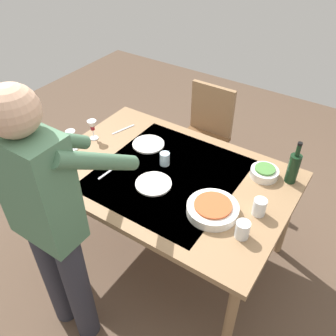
% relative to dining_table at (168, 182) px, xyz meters
% --- Properties ---
extents(ground_plane, '(6.00, 6.00, 0.00)m').
position_rel_dining_table_xyz_m(ground_plane, '(0.00, 0.00, -0.70)').
color(ground_plane, brown).
extents(dining_table, '(1.57, 1.07, 0.77)m').
position_rel_dining_table_xyz_m(dining_table, '(0.00, 0.00, 0.00)').
color(dining_table, '#93704C').
rests_on(dining_table, ground_plane).
extents(chair_near, '(0.40, 0.40, 0.91)m').
position_rel_dining_table_xyz_m(chair_near, '(0.21, -0.92, -0.17)').
color(chair_near, brown).
rests_on(chair_near, ground_plane).
extents(person_server, '(0.42, 0.61, 1.69)m').
position_rel_dining_table_xyz_m(person_server, '(0.17, 0.80, 0.26)').
color(person_server, '#2D2D38').
rests_on(person_server, ground_plane).
extents(wine_bottle, '(0.07, 0.07, 0.30)m').
position_rel_dining_table_xyz_m(wine_bottle, '(-0.68, -0.37, 0.18)').
color(wine_bottle, black).
rests_on(wine_bottle, dining_table).
extents(wine_glass_left, '(0.07, 0.07, 0.15)m').
position_rel_dining_table_xyz_m(wine_glass_left, '(0.71, 0.14, 0.17)').
color(wine_glass_left, white).
rests_on(wine_glass_left, dining_table).
extents(wine_glass_right, '(0.07, 0.07, 0.15)m').
position_rel_dining_table_xyz_m(wine_glass_right, '(0.68, -0.04, 0.17)').
color(wine_glass_right, white).
rests_on(wine_glass_right, dining_table).
extents(water_cup_near_left, '(0.08, 0.08, 0.10)m').
position_rel_dining_table_xyz_m(water_cup_near_left, '(-0.62, 0.21, 0.12)').
color(water_cup_near_left, silver).
rests_on(water_cup_near_left, dining_table).
extents(water_cup_near_right, '(0.08, 0.08, 0.11)m').
position_rel_dining_table_xyz_m(water_cup_near_right, '(-0.63, 0.01, 0.12)').
color(water_cup_near_right, silver).
rests_on(water_cup_near_right, dining_table).
extents(water_cup_far_left, '(0.07, 0.07, 0.09)m').
position_rel_dining_table_xyz_m(water_cup_far_left, '(0.07, -0.07, 0.11)').
color(water_cup_far_left, silver).
rests_on(water_cup_far_left, dining_table).
extents(serving_bowl_pasta, '(0.30, 0.30, 0.07)m').
position_rel_dining_table_xyz_m(serving_bowl_pasta, '(-0.40, 0.15, 0.10)').
color(serving_bowl_pasta, white).
rests_on(serving_bowl_pasta, dining_table).
extents(side_bowl_salad, '(0.18, 0.18, 0.07)m').
position_rel_dining_table_xyz_m(side_bowl_salad, '(-0.53, -0.32, 0.10)').
color(side_bowl_salad, white).
rests_on(side_bowl_salad, dining_table).
extents(dinner_plate_near, '(0.23, 0.23, 0.01)m').
position_rel_dining_table_xyz_m(dinner_plate_near, '(0.30, -0.19, 0.08)').
color(dinner_plate_near, white).
rests_on(dinner_plate_near, dining_table).
extents(dinner_plate_far, '(0.23, 0.23, 0.01)m').
position_rel_dining_table_xyz_m(dinner_plate_far, '(0.02, 0.14, 0.08)').
color(dinner_plate_far, white).
rests_on(dinner_plate_far, dining_table).
extents(table_knife, '(0.07, 0.20, 0.00)m').
position_rel_dining_table_xyz_m(table_knife, '(0.57, -0.25, 0.07)').
color(table_knife, silver).
rests_on(table_knife, dining_table).
extents(table_fork, '(0.03, 0.18, 0.00)m').
position_rel_dining_table_xyz_m(table_fork, '(0.34, 0.20, 0.07)').
color(table_fork, silver).
rests_on(table_fork, dining_table).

